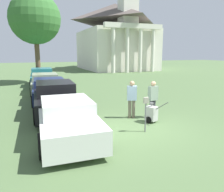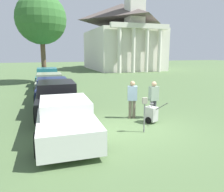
{
  "view_description": "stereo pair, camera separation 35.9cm",
  "coord_description": "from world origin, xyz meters",
  "px_view_note": "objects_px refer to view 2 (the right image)",
  "views": [
    {
      "loc": [
        -3.86,
        -7.24,
        2.93
      ],
      "look_at": [
        -0.59,
        1.23,
        1.1
      ],
      "focal_mm": 35.0,
      "sensor_mm": 36.0,
      "label": 1
    },
    {
      "loc": [
        -3.52,
        -7.37,
        2.93
      ],
      "look_at": [
        -0.59,
        1.23,
        1.1
      ],
      "focal_mm": 35.0,
      "sensor_mm": 36.0,
      "label": 2
    }
  ],
  "objects_px": {
    "parked_car_white": "(65,118)",
    "parked_car_navy": "(53,90)",
    "parked_car_black": "(57,98)",
    "parked_car_sage": "(50,83)",
    "equipment_cart": "(151,114)",
    "parked_car_teal": "(47,77)",
    "church": "(122,36)",
    "person_worker": "(132,97)",
    "parking_meter": "(145,108)",
    "person_supervisor": "(154,98)"
  },
  "relations": [
    {
      "from": "parked_car_teal",
      "to": "person_worker",
      "type": "bearing_deg",
      "value": -73.0
    },
    {
      "from": "parked_car_white",
      "to": "parked_car_black",
      "type": "relative_size",
      "value": 0.93
    },
    {
      "from": "parked_car_sage",
      "to": "equipment_cart",
      "type": "relative_size",
      "value": 5.26
    },
    {
      "from": "parked_car_white",
      "to": "parked_car_navy",
      "type": "xyz_separation_m",
      "value": [
        -0.0,
        6.17,
        -0.0
      ]
    },
    {
      "from": "parked_car_white",
      "to": "parked_car_navy",
      "type": "bearing_deg",
      "value": 92.01
    },
    {
      "from": "parked_car_navy",
      "to": "parked_car_teal",
      "type": "xyz_separation_m",
      "value": [
        -0.0,
        6.68,
        0.06
      ]
    },
    {
      "from": "parked_car_black",
      "to": "parked_car_navy",
      "type": "distance_m",
      "value": 2.93
    },
    {
      "from": "parked_car_white",
      "to": "person_supervisor",
      "type": "bearing_deg",
      "value": 15.1
    },
    {
      "from": "parked_car_teal",
      "to": "equipment_cart",
      "type": "distance_m",
      "value": 13.01
    },
    {
      "from": "equipment_cart",
      "to": "church",
      "type": "bearing_deg",
      "value": 46.04
    },
    {
      "from": "parked_car_black",
      "to": "equipment_cart",
      "type": "bearing_deg",
      "value": -36.55
    },
    {
      "from": "equipment_cart",
      "to": "parked_car_black",
      "type": "bearing_deg",
      "value": 116.58
    },
    {
      "from": "parking_meter",
      "to": "church",
      "type": "distance_m",
      "value": 31.4
    },
    {
      "from": "parked_car_navy",
      "to": "equipment_cart",
      "type": "height_order",
      "value": "parked_car_navy"
    },
    {
      "from": "parked_car_sage",
      "to": "parking_meter",
      "type": "xyz_separation_m",
      "value": [
        2.81,
        -9.9,
        0.26
      ]
    },
    {
      "from": "parked_car_navy",
      "to": "person_worker",
      "type": "height_order",
      "value": "person_worker"
    },
    {
      "from": "parked_car_black",
      "to": "parked_car_navy",
      "type": "xyz_separation_m",
      "value": [
        0.0,
        2.93,
        -0.07
      ]
    },
    {
      "from": "person_worker",
      "to": "parked_car_black",
      "type": "bearing_deg",
      "value": -12.18
    },
    {
      "from": "person_worker",
      "to": "person_supervisor",
      "type": "height_order",
      "value": "person_worker"
    },
    {
      "from": "parked_car_sage",
      "to": "parked_car_teal",
      "type": "xyz_separation_m",
      "value": [
        -0.0,
        3.49,
        0.06
      ]
    },
    {
      "from": "parked_car_white",
      "to": "parking_meter",
      "type": "relative_size",
      "value": 3.57
    },
    {
      "from": "parked_car_teal",
      "to": "church",
      "type": "distance_m",
      "value": 21.3
    },
    {
      "from": "parking_meter",
      "to": "equipment_cart",
      "type": "height_order",
      "value": "parking_meter"
    },
    {
      "from": "parked_car_navy",
      "to": "person_supervisor",
      "type": "xyz_separation_m",
      "value": [
        4.01,
        -5.24,
        0.29
      ]
    },
    {
      "from": "parked_car_black",
      "to": "church",
      "type": "xyz_separation_m",
      "value": [
        13.41,
        25.39,
        5.0
      ]
    },
    {
      "from": "parked_car_navy",
      "to": "parked_car_teal",
      "type": "bearing_deg",
      "value": 92.02
    },
    {
      "from": "parking_meter",
      "to": "person_supervisor",
      "type": "bearing_deg",
      "value": 50.77
    },
    {
      "from": "parking_meter",
      "to": "person_worker",
      "type": "xyz_separation_m",
      "value": [
        0.3,
        1.77,
        0.04
      ]
    },
    {
      "from": "parked_car_white",
      "to": "parked_car_teal",
      "type": "height_order",
      "value": "parked_car_teal"
    },
    {
      "from": "parked_car_sage",
      "to": "church",
      "type": "distance_m",
      "value": 24.01
    },
    {
      "from": "person_supervisor",
      "to": "parked_car_black",
      "type": "bearing_deg",
      "value": -39.29
    },
    {
      "from": "parked_car_black",
      "to": "person_worker",
      "type": "distance_m",
      "value": 3.72
    },
    {
      "from": "parked_car_white",
      "to": "parked_car_black",
      "type": "distance_m",
      "value": 3.25
    },
    {
      "from": "parked_car_white",
      "to": "parked_car_teal",
      "type": "bearing_deg",
      "value": 92.01
    },
    {
      "from": "parked_car_white",
      "to": "parked_car_teal",
      "type": "distance_m",
      "value": 12.86
    },
    {
      "from": "parked_car_teal",
      "to": "church",
      "type": "relative_size",
      "value": 0.26
    },
    {
      "from": "parked_car_teal",
      "to": "person_supervisor",
      "type": "bearing_deg",
      "value": -69.39
    },
    {
      "from": "person_worker",
      "to": "equipment_cart",
      "type": "distance_m",
      "value": 1.16
    },
    {
      "from": "parked_car_navy",
      "to": "church",
      "type": "xyz_separation_m",
      "value": [
        13.41,
        22.46,
        5.06
      ]
    },
    {
      "from": "person_supervisor",
      "to": "church",
      "type": "xyz_separation_m",
      "value": [
        9.39,
        27.7,
        4.77
      ]
    },
    {
      "from": "parked_car_navy",
      "to": "parked_car_teal",
      "type": "height_order",
      "value": "parked_car_teal"
    },
    {
      "from": "parked_car_white",
      "to": "parking_meter",
      "type": "xyz_separation_m",
      "value": [
        2.81,
        -0.53,
        0.26
      ]
    },
    {
      "from": "parking_meter",
      "to": "church",
      "type": "bearing_deg",
      "value": 70.04
    },
    {
      "from": "parked_car_teal",
      "to": "parked_car_sage",
      "type": "bearing_deg",
      "value": -87.98
    },
    {
      "from": "person_supervisor",
      "to": "church",
      "type": "distance_m",
      "value": 29.64
    },
    {
      "from": "person_worker",
      "to": "church",
      "type": "relative_size",
      "value": 0.08
    },
    {
      "from": "parked_car_sage",
      "to": "person_worker",
      "type": "xyz_separation_m",
      "value": [
        3.11,
        -8.14,
        0.3
      ]
    },
    {
      "from": "parked_car_black",
      "to": "equipment_cart",
      "type": "height_order",
      "value": "parked_car_black"
    },
    {
      "from": "parked_car_white",
      "to": "parking_meter",
      "type": "height_order",
      "value": "parked_car_white"
    },
    {
      "from": "parked_car_white",
      "to": "person_supervisor",
      "type": "distance_m",
      "value": 4.13
    }
  ]
}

